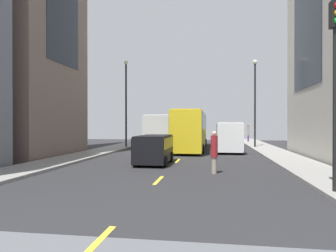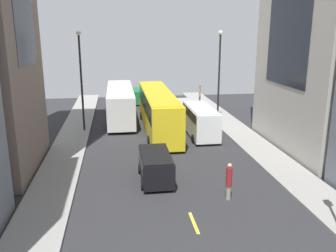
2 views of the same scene
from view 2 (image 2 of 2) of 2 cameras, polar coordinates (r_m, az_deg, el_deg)
ground_plane at (r=30.56m, az=-1.41°, el=-2.03°), size 41.33×41.33×0.00m
sidewalk_west at (r=30.60m, az=-15.17°, el=-2.39°), size 2.68×44.00×0.15m
sidewalk_east at (r=32.19m, az=11.65°, el=-1.32°), size 2.68×44.00×0.15m
lane_stripe_1 at (r=17.80m, az=4.13°, el=-15.09°), size 0.16×2.00×0.01m
lane_stripe_2 at (r=24.01m, az=0.58°, el=-6.83°), size 0.16×2.00×0.01m
lane_stripe_3 at (r=30.56m, az=-1.41°, el=-2.02°), size 0.16×2.00×0.01m
lane_stripe_4 at (r=37.28m, az=-2.68°, el=1.08°), size 0.16×2.00×0.01m
lane_stripe_5 at (r=44.08m, az=-3.57°, el=3.23°), size 0.16×2.00×0.01m
lane_stripe_6 at (r=50.94m, az=-4.22°, el=4.80°), size 0.16×2.00×0.01m
city_bus_white at (r=36.94m, az=-7.60°, el=4.01°), size 2.80×11.56×3.35m
streetcar_yellow at (r=32.82m, az=-1.62°, el=2.98°), size 2.70×14.16×3.59m
delivery_van_white at (r=31.06m, az=5.22°, el=1.09°), size 2.25×6.03×2.58m
car_black_0 at (r=21.94m, az=-1.98°, el=-6.13°), size 1.98×4.02×1.74m
car_green_1 at (r=45.70m, az=-5.67°, el=4.90°), size 2.06×4.33×1.74m
car_silver_2 at (r=37.97m, az=2.70°, el=2.89°), size 2.02×4.40×1.71m
pedestrian_crossing_mid at (r=19.75m, az=9.66°, el=-8.53°), size 0.34×0.34×2.08m
pedestrian_waiting_curb at (r=45.37m, az=5.09°, el=5.29°), size 0.29×0.29×2.24m
streetlamp_near at (r=32.55m, az=-13.69°, el=8.28°), size 0.44×0.44×8.78m
streetlamp_far at (r=35.51m, az=8.16°, el=9.09°), size 0.44×0.44×8.80m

